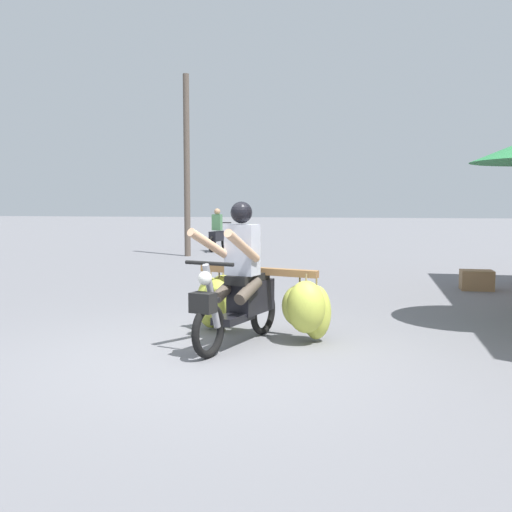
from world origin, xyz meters
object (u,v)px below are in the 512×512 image
at_px(motorbike_main_loaded, 253,297).
at_px(produce_crate, 477,280).
at_px(motorbike_distant_ahead_left, 218,234).
at_px(utility_pole, 187,166).

relative_size(motorbike_main_loaded, produce_crate, 3.56).
relative_size(motorbike_distant_ahead_left, utility_pole, 0.30).
height_order(motorbike_main_loaded, utility_pole, utility_pole).
xyz_separation_m(motorbike_distant_ahead_left, utility_pole, (-0.42, -1.88, 2.08)).
bearing_deg(motorbike_main_loaded, utility_pole, 112.04).
bearing_deg(motorbike_distant_ahead_left, motorbike_main_loaded, -73.00).
bearing_deg(utility_pole, motorbike_distant_ahead_left, 77.42).
bearing_deg(produce_crate, utility_pole, 142.75).
bearing_deg(motorbike_main_loaded, produce_crate, 54.67).
bearing_deg(utility_pole, produce_crate, -37.25).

